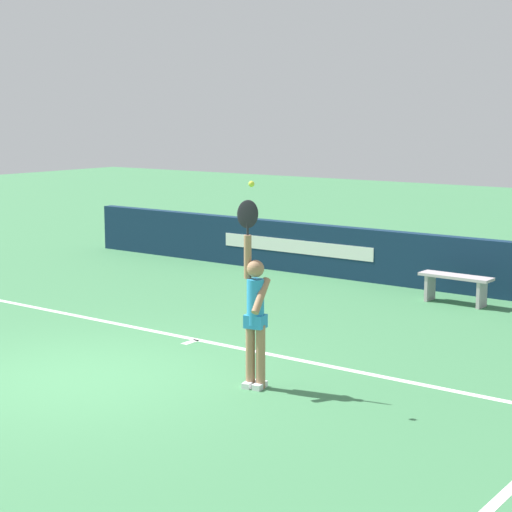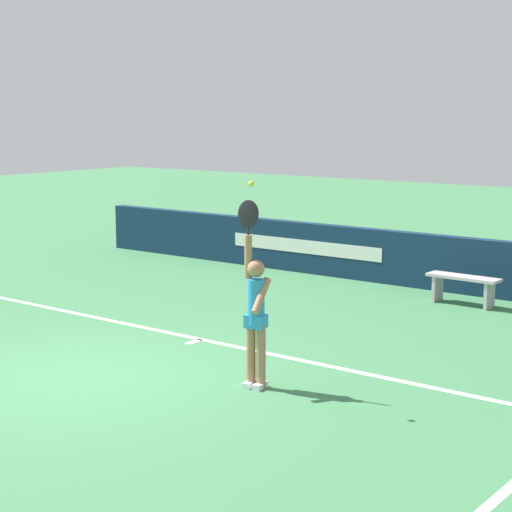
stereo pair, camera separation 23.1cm
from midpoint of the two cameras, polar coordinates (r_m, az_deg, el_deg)
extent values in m
plane|color=#3D7B4C|center=(11.40, -10.53, -7.63)|extent=(60.00, 60.00, 0.00)
cube|color=white|center=(12.94, -3.07, -5.42)|extent=(11.11, 0.11, 0.00)
cube|color=white|center=(12.84, -3.51, -5.55)|extent=(0.11, 0.30, 0.00)
cube|color=#102843|center=(17.22, 8.78, -0.04)|extent=(14.80, 0.24, 1.03)
cube|color=silver|center=(18.06, 3.50, 0.61)|extent=(3.63, 0.01, 0.28)
cylinder|color=#9F7553|center=(10.63, 0.95, -6.54)|extent=(0.11, 0.11, 0.78)
cylinder|color=#9F7553|center=(10.69, 0.29, -6.44)|extent=(0.11, 0.11, 0.78)
cube|color=white|center=(10.71, 0.90, -8.39)|extent=(0.14, 0.25, 0.07)
cube|color=white|center=(10.78, 0.24, -8.29)|extent=(0.14, 0.25, 0.07)
cylinder|color=#298CC8|center=(10.50, 0.63, -2.99)|extent=(0.21, 0.21, 0.55)
cube|color=#298CC8|center=(10.55, 0.62, -4.24)|extent=(0.26, 0.23, 0.16)
sphere|color=#9F7553|center=(10.42, 0.63, -0.83)|extent=(0.21, 0.21, 0.21)
cylinder|color=#9F7553|center=(10.44, 0.13, -0.05)|extent=(0.11, 0.11, 0.52)
cylinder|color=#9F7553|center=(10.38, 0.98, -2.60)|extent=(0.15, 0.39, 0.41)
ellipsoid|color=black|center=(10.37, 0.13, 2.73)|extent=(0.34, 0.09, 0.39)
cylinder|color=black|center=(10.39, 0.13, 1.69)|extent=(0.03, 0.03, 0.18)
sphere|color=#D0E538|center=(9.89, 0.35, 4.69)|extent=(0.07, 0.07, 0.07)
cube|color=#B9A9AE|center=(15.53, 13.70, -1.35)|extent=(1.29, 0.40, 0.05)
cube|color=#B9A9AE|center=(15.79, 12.08, -2.01)|extent=(0.07, 0.32, 0.48)
cube|color=#B9A9AE|center=(15.38, 15.29, -2.44)|extent=(0.07, 0.32, 0.48)
camera|label=1|loc=(0.12, -89.35, 0.11)|focal=61.78mm
camera|label=2|loc=(0.12, 90.65, -0.11)|focal=61.78mm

